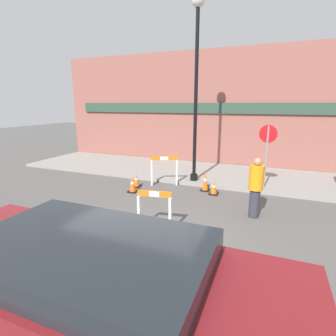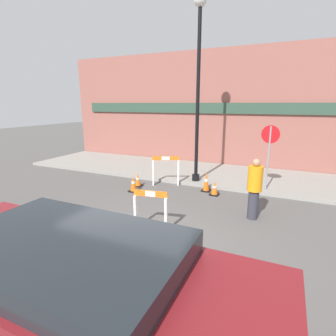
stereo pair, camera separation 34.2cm
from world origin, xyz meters
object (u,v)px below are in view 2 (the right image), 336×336
at_px(streetlamp_post, 199,69).
at_px(stop_sign, 269,147).
at_px(person_worker, 254,187).
at_px(parked_car_1, 71,298).

height_order(streetlamp_post, stop_sign, streetlamp_post).
bearing_deg(stop_sign, person_worker, 99.15).
distance_m(streetlamp_post, stop_sign, 3.64).
xyz_separation_m(streetlamp_post, person_worker, (2.42, -2.44, -3.31)).
height_order(stop_sign, person_worker, stop_sign).
bearing_deg(person_worker, stop_sign, -92.69).
height_order(person_worker, parked_car_1, parked_car_1).
bearing_deg(person_worker, parked_car_1, 76.11).
height_order(streetlamp_post, parked_car_1, streetlamp_post).
relative_size(streetlamp_post, stop_sign, 2.92).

